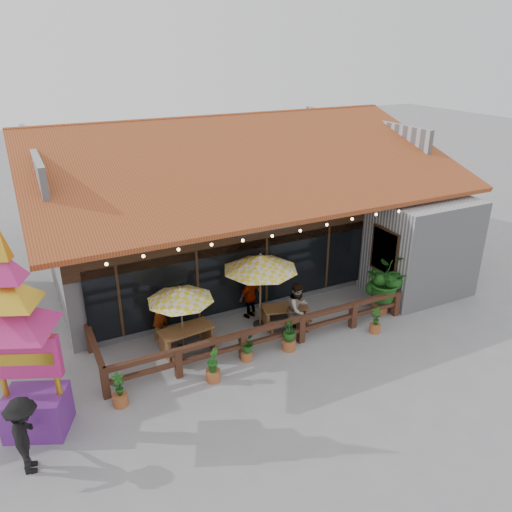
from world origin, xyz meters
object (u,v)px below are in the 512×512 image
pedestrian (26,436)px  tropical_plant (383,281)px  umbrella_right (260,263)px  umbrella_left (180,294)px  picnic_table_right (285,313)px  picnic_table_left (187,336)px  thai_sign_tower (18,322)px

pedestrian → tropical_plant: bearing=-73.4°
umbrella_right → pedestrian: umbrella_right is taller
tropical_plant → umbrella_left: bearing=173.0°
picnic_table_right → picnic_table_left: bearing=179.1°
tropical_plant → pedestrian: size_ratio=1.11×
picnic_table_right → thai_sign_tower: 8.30m
umbrella_left → thai_sign_tower: (-4.27, -1.79, 1.14)m
picnic_table_right → tropical_plant: size_ratio=0.83×
picnic_table_left → pedestrian: size_ratio=0.93×
picnic_table_right → umbrella_right: bearing=151.7°
umbrella_left → pedestrian: (-4.54, -3.02, -0.94)m
umbrella_left → picnic_table_left: umbrella_left is taller
umbrella_left → umbrella_right: bearing=4.0°
umbrella_left → thai_sign_tower: bearing=-157.3°
tropical_plant → thai_sign_tower: bearing=-175.2°
thai_sign_tower → umbrella_right: bearing=15.8°
tropical_plant → pedestrian: bearing=-169.3°
tropical_plant → picnic_table_right: bearing=169.3°
umbrella_right → tropical_plant: 4.46m
tropical_plant → pedestrian: (-11.48, -2.17, -0.25)m
thai_sign_tower → tropical_plant: 11.40m
picnic_table_left → umbrella_right: bearing=7.1°
picnic_table_right → tropical_plant: 3.61m
umbrella_right → pedestrian: bearing=-156.2°
umbrella_right → tropical_plant: umbrella_right is taller
umbrella_left → pedestrian: 5.53m
umbrella_left → picnic_table_left: 1.37m
tropical_plant → pedestrian: 11.68m
picnic_table_left → picnic_table_right: picnic_table_left is taller
picnic_table_right → umbrella_left: bearing=176.8°
umbrella_right → pedestrian: (-7.28, -3.21, -1.34)m
thai_sign_tower → tropical_plant: thai_sign_tower is taller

